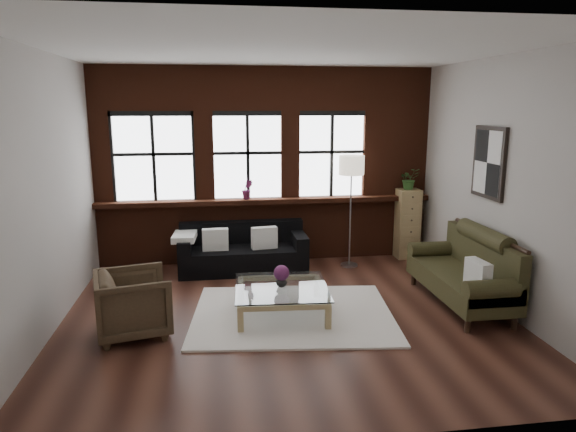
{
  "coord_description": "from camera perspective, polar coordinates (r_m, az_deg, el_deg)",
  "views": [
    {
      "loc": [
        -0.85,
        -5.97,
        2.58
      ],
      "look_at": [
        0.1,
        0.6,
        1.15
      ],
      "focal_mm": 32.0,
      "sensor_mm": 36.0,
      "label": 1
    }
  ],
  "objects": [
    {
      "name": "floor",
      "position": [
        6.55,
        -0.12,
        -11.01
      ],
      "size": [
        5.5,
        5.5,
        0.0
      ],
      "primitive_type": "plane",
      "color": "#3A1D15",
      "rests_on": "ground"
    },
    {
      "name": "ceiling",
      "position": [
        6.06,
        -0.13,
        18.04
      ],
      "size": [
        5.5,
        5.5,
        0.0
      ],
      "primitive_type": "plane",
      "rotation": [
        3.14,
        0.0,
        0.0
      ],
      "color": "white",
      "rests_on": "ground"
    },
    {
      "name": "wall_back",
      "position": [
        8.56,
        -2.49,
        5.58
      ],
      "size": [
        5.5,
        0.0,
        5.5
      ],
      "primitive_type": "plane",
      "rotation": [
        1.57,
        0.0,
        0.0
      ],
      "color": "#B5AFA8",
      "rests_on": "ground"
    },
    {
      "name": "wall_front",
      "position": [
        3.7,
        5.34,
        -3.22
      ],
      "size": [
        5.5,
        0.0,
        5.5
      ],
      "primitive_type": "plane",
      "rotation": [
        -1.57,
        0.0,
        0.0
      ],
      "color": "#B5AFA8",
      "rests_on": "ground"
    },
    {
      "name": "wall_left",
      "position": [
        6.34,
        -25.58,
        2.08
      ],
      "size": [
        0.0,
        5.0,
        5.0
      ],
      "primitive_type": "plane",
      "rotation": [
        1.57,
        0.0,
        1.57
      ],
      "color": "#B5AFA8",
      "rests_on": "ground"
    },
    {
      "name": "wall_right",
      "position": [
        7.04,
        22.68,
        3.22
      ],
      "size": [
        0.0,
        5.0,
        5.0
      ],
      "primitive_type": "plane",
      "rotation": [
        1.57,
        0.0,
        -1.57
      ],
      "color": "#B5AFA8",
      "rests_on": "ground"
    },
    {
      "name": "brick_backwall",
      "position": [
        8.51,
        -2.45,
        5.53
      ],
      "size": [
        5.5,
        0.12,
        3.2
      ],
      "primitive_type": null,
      "color": "#4B1F11",
      "rests_on": "floor"
    },
    {
      "name": "sill_ledge",
      "position": [
        8.5,
        -2.35,
        1.71
      ],
      "size": [
        5.5,
        0.3,
        0.08
      ],
      "primitive_type": "cube",
      "color": "#4B1F11",
      "rests_on": "brick_backwall"
    },
    {
      "name": "window_left",
      "position": [
        8.51,
        -14.68,
        6.17
      ],
      "size": [
        1.38,
        0.1,
        1.5
      ],
      "primitive_type": null,
      "color": "black",
      "rests_on": "brick_backwall"
    },
    {
      "name": "window_mid",
      "position": [
        8.47,
        -4.5,
        6.5
      ],
      "size": [
        1.38,
        0.1,
        1.5
      ],
      "primitive_type": null,
      "color": "black",
      "rests_on": "brick_backwall"
    },
    {
      "name": "window_right",
      "position": [
        8.68,
        4.83,
        6.63
      ],
      "size": [
        1.38,
        0.1,
        1.5
      ],
      "primitive_type": null,
      "color": "black",
      "rests_on": "brick_backwall"
    },
    {
      "name": "wall_poster",
      "position": [
        7.25,
        21.43,
        5.55
      ],
      "size": [
        0.05,
        0.74,
        0.94
      ],
      "primitive_type": null,
      "color": "black",
      "rests_on": "wall_right"
    },
    {
      "name": "shag_rug",
      "position": [
        6.57,
        0.54,
        -10.84
      ],
      "size": [
        2.67,
        2.2,
        0.03
      ],
      "primitive_type": "cube",
      "rotation": [
        0.0,
        0.0,
        -0.11
      ],
      "color": "white",
      "rests_on": "floor"
    },
    {
      "name": "dark_sofa",
      "position": [
        8.18,
        -5.03,
        -3.62
      ],
      "size": [
        2.0,
        0.81,
        0.72
      ],
      "primitive_type": null,
      "color": "black",
      "rests_on": "floor"
    },
    {
      "name": "pillow_a",
      "position": [
        8.03,
        -8.07,
        -2.61
      ],
      "size": [
        0.4,
        0.14,
        0.34
      ],
      "primitive_type": "cube",
      "rotation": [
        0.0,
        0.0,
        -0.0
      ],
      "color": "white",
      "rests_on": "dark_sofa"
    },
    {
      "name": "pillow_b",
      "position": [
        8.06,
        -2.65,
        -2.43
      ],
      "size": [
        0.42,
        0.2,
        0.34
      ],
      "primitive_type": "cube",
      "rotation": [
        0.0,
        0.0,
        0.15
      ],
      "color": "white",
      "rests_on": "dark_sofa"
    },
    {
      "name": "vintage_settee",
      "position": [
        7.1,
        18.63,
        -5.47
      ],
      "size": [
        0.85,
        1.91,
        1.02
      ],
      "primitive_type": null,
      "color": "#302D16",
      "rests_on": "floor"
    },
    {
      "name": "pillow_settee",
      "position": [
        6.54,
        20.34,
        -6.11
      ],
      "size": [
        0.17,
        0.39,
        0.34
      ],
      "primitive_type": "cube",
      "rotation": [
        0.0,
        0.0,
        0.09
      ],
      "color": "white",
      "rests_on": "vintage_settee"
    },
    {
      "name": "armchair",
      "position": [
        6.19,
        -16.81,
        -9.28
      ],
      "size": [
        0.97,
        0.95,
        0.74
      ],
      "primitive_type": "imported",
      "rotation": [
        0.0,
        0.0,
        1.8
      ],
      "color": "#3D2E1E",
      "rests_on": "floor"
    },
    {
      "name": "coffee_table",
      "position": [
        6.52,
        -0.72,
        -9.41
      ],
      "size": [
        1.21,
        1.21,
        0.38
      ],
      "primitive_type": null,
      "rotation": [
        0.0,
        0.0,
        -0.06
      ],
      "color": "#A38A58",
      "rests_on": "shag_rug"
    },
    {
      "name": "vase",
      "position": [
        6.43,
        -0.73,
        -7.26
      ],
      "size": [
        0.15,
        0.15,
        0.14
      ],
      "primitive_type": "imported",
      "rotation": [
        0.0,
        0.0,
        -0.13
      ],
      "color": "#B2B2B2",
      "rests_on": "coffee_table"
    },
    {
      "name": "flowers",
      "position": [
        6.4,
        -0.73,
        -6.33
      ],
      "size": [
        0.19,
        0.19,
        0.19
      ],
      "primitive_type": "sphere",
      "color": "#642254",
      "rests_on": "vase"
    },
    {
      "name": "drawer_chest",
      "position": [
        9.05,
        13.08,
        -0.82
      ],
      "size": [
        0.37,
        0.37,
        1.19
      ],
      "primitive_type": "cube",
      "color": "#A38A58",
      "rests_on": "floor"
    },
    {
      "name": "potted_plant_top",
      "position": [
        8.91,
        13.32,
        4.05
      ],
      "size": [
        0.35,
        0.31,
        0.36
      ],
      "primitive_type": "imported",
      "rotation": [
        0.0,
        0.0,
        0.1
      ],
      "color": "#2D5923",
      "rests_on": "drawer_chest"
    },
    {
      "name": "floor_lamp",
      "position": [
        8.3,
        6.96,
        0.96
      ],
      "size": [
        0.4,
        0.4,
        1.96
      ],
      "primitive_type": null,
      "color": "#A5A5A8",
      "rests_on": "floor"
    },
    {
      "name": "sill_plant",
      "position": [
        8.41,
        -4.55,
        2.96
      ],
      "size": [
        0.18,
        0.14,
        0.32
      ],
      "primitive_type": "imported",
      "rotation": [
        0.0,
        0.0,
        0.0
      ],
      "color": "#642254",
      "rests_on": "sill_ledge"
    }
  ]
}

